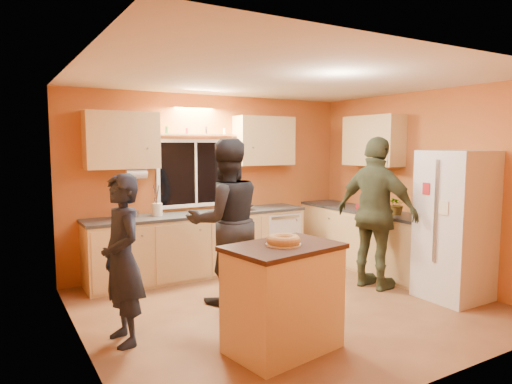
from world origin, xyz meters
TOP-DOWN VIEW (x-y plane):
  - ground at (0.00, 0.00)m, footprint 4.50×4.50m
  - room_shell at (0.12, 0.41)m, footprint 4.54×4.04m
  - back_counter at (0.01, 1.70)m, footprint 4.23×0.62m
  - right_counter at (1.95, 0.50)m, footprint 0.62×1.84m
  - refrigerator at (1.89, -0.80)m, footprint 0.72×0.70m
  - island at (-0.69, -0.92)m, footprint 1.10×0.84m
  - bundt_pastry at (-0.69, -0.92)m, footprint 0.31×0.31m
  - person_left at (-1.90, -0.02)m, footprint 0.43×0.61m
  - person_center at (-0.55, 0.50)m, footprint 1.03×0.85m
  - person_right at (1.35, -0.03)m, footprint 0.71×1.23m
  - mixing_bowl at (0.28, 1.66)m, footprint 0.38×0.38m
  - utensil_crock at (-0.97, 1.76)m, footprint 0.14×0.14m
  - potted_plant at (1.92, 0.15)m, footprint 0.28×0.25m
  - red_box at (1.88, 0.78)m, footprint 0.19×0.16m

SIDE VIEW (x-z plane):
  - ground at x=0.00m, z-range 0.00..0.00m
  - back_counter at x=0.01m, z-range 0.00..0.90m
  - right_counter at x=1.95m, z-range 0.00..0.90m
  - island at x=-0.69m, z-range 0.01..0.98m
  - person_left at x=-1.90m, z-range 0.00..1.61m
  - refrigerator at x=1.89m, z-range 0.00..1.80m
  - red_box at x=1.88m, z-range 0.90..0.97m
  - mixing_bowl at x=0.28m, z-range 0.90..0.99m
  - person_center at x=-0.55m, z-range 0.00..1.94m
  - utensil_crock at x=-0.97m, z-range 0.90..1.07m
  - person_right at x=1.35m, z-range 0.00..1.97m
  - bundt_pastry at x=-0.69m, z-range 0.98..1.07m
  - potted_plant at x=1.92m, z-range 0.90..1.20m
  - room_shell at x=0.12m, z-range 0.31..2.92m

